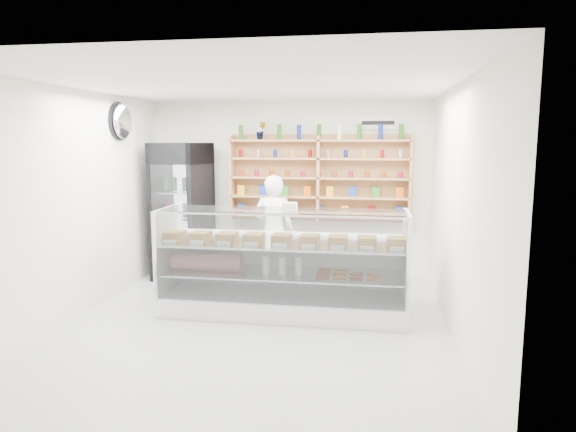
# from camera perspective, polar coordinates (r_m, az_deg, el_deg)

# --- Properties ---
(room) EXTENTS (5.00, 5.00, 5.00)m
(room) POSITION_cam_1_polar(r_m,az_deg,el_deg) (5.88, -3.76, 0.75)
(room) COLOR #A6A7AB
(room) RESTS_ON ground
(display_counter) EXTENTS (3.07, 0.92, 1.34)m
(display_counter) POSITION_cam_1_polar(r_m,az_deg,el_deg) (6.55, -0.55, -7.71)
(display_counter) COLOR white
(display_counter) RESTS_ON floor
(shop_worker) EXTENTS (0.63, 0.43, 1.69)m
(shop_worker) POSITION_cam_1_polar(r_m,az_deg,el_deg) (7.63, -1.60, -1.70)
(shop_worker) COLOR white
(shop_worker) RESTS_ON floor
(drinks_cooler) EXTENTS (0.89, 0.87, 2.15)m
(drinks_cooler) POSITION_cam_1_polar(r_m,az_deg,el_deg) (8.23, -11.67, 0.51)
(drinks_cooler) COLOR black
(drinks_cooler) RESTS_ON floor
(wall_shelving) EXTENTS (2.84, 0.28, 1.33)m
(wall_shelving) POSITION_cam_1_polar(r_m,az_deg,el_deg) (8.08, 3.43, 4.21)
(wall_shelving) COLOR tan
(wall_shelving) RESTS_ON back_wall
(potted_plant) EXTENTS (0.18, 0.16, 0.28)m
(potted_plant) POSITION_cam_1_polar(r_m,az_deg,el_deg) (8.20, -3.04, 9.46)
(potted_plant) COLOR #1E6626
(potted_plant) RESTS_ON wall_shelving
(security_mirror) EXTENTS (0.15, 0.50, 0.50)m
(security_mirror) POSITION_cam_1_polar(r_m,az_deg,el_deg) (7.71, -17.91, 9.99)
(security_mirror) COLOR silver
(security_mirror) RESTS_ON left_wall
(wall_sign) EXTENTS (0.62, 0.03, 0.20)m
(wall_sign) POSITION_cam_1_polar(r_m,az_deg,el_deg) (8.15, 9.98, 10.16)
(wall_sign) COLOR white
(wall_sign) RESTS_ON back_wall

